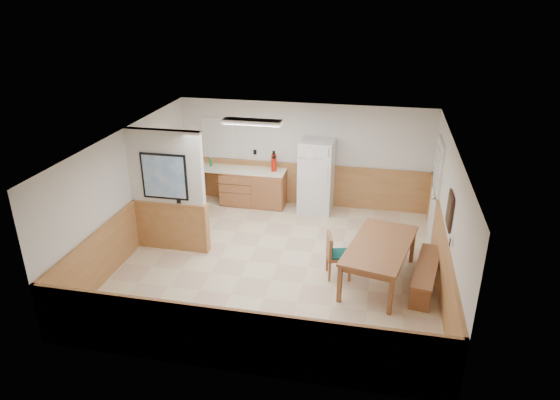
% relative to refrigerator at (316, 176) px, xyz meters
% --- Properties ---
extents(ground, '(6.00, 6.00, 0.00)m').
position_rel_refrigerator_xyz_m(ground, '(-0.36, -2.63, -0.87)').
color(ground, beige).
rests_on(ground, ground).
extents(ceiling, '(6.00, 6.00, 0.02)m').
position_rel_refrigerator_xyz_m(ceiling, '(-0.36, -2.63, 1.63)').
color(ceiling, silver).
rests_on(ceiling, back_wall).
extents(back_wall, '(6.00, 0.02, 2.50)m').
position_rel_refrigerator_xyz_m(back_wall, '(-0.36, 0.37, 0.38)').
color(back_wall, silver).
rests_on(back_wall, ground).
extents(right_wall, '(0.02, 6.00, 2.50)m').
position_rel_refrigerator_xyz_m(right_wall, '(2.64, -2.63, 0.38)').
color(right_wall, silver).
rests_on(right_wall, ground).
extents(left_wall, '(0.02, 6.00, 2.50)m').
position_rel_refrigerator_xyz_m(left_wall, '(-3.36, -2.63, 0.38)').
color(left_wall, silver).
rests_on(left_wall, ground).
extents(wainscot_back, '(6.00, 0.04, 1.00)m').
position_rel_refrigerator_xyz_m(wainscot_back, '(-0.36, 0.35, -0.37)').
color(wainscot_back, '#B47B48').
rests_on(wainscot_back, ground).
extents(wainscot_right, '(0.04, 6.00, 1.00)m').
position_rel_refrigerator_xyz_m(wainscot_right, '(2.62, -2.63, -0.37)').
color(wainscot_right, '#B47B48').
rests_on(wainscot_right, ground).
extents(wainscot_left, '(0.04, 6.00, 1.00)m').
position_rel_refrigerator_xyz_m(wainscot_left, '(-3.34, -2.63, -0.37)').
color(wainscot_left, '#B47B48').
rests_on(wainscot_left, ground).
extents(partition_wall, '(1.50, 0.20, 2.50)m').
position_rel_refrigerator_xyz_m(partition_wall, '(-2.61, -2.43, 0.36)').
color(partition_wall, silver).
rests_on(partition_wall, ground).
extents(kitchen_counter, '(2.20, 0.61, 1.00)m').
position_rel_refrigerator_xyz_m(kitchen_counter, '(-1.57, 0.05, -0.41)').
color(kitchen_counter, brown).
rests_on(kitchen_counter, ground).
extents(exterior_door, '(0.07, 1.02, 2.15)m').
position_rel_refrigerator_xyz_m(exterior_door, '(2.60, -0.73, 0.18)').
color(exterior_door, white).
rests_on(exterior_door, ground).
extents(kitchen_window, '(0.80, 0.04, 1.00)m').
position_rel_refrigerator_xyz_m(kitchen_window, '(-2.46, 0.35, 0.68)').
color(kitchen_window, white).
rests_on(kitchen_window, back_wall).
extents(wall_painting, '(0.04, 0.50, 0.60)m').
position_rel_refrigerator_xyz_m(wall_painting, '(2.61, -2.93, 0.68)').
color(wall_painting, '#311D13').
rests_on(wall_painting, right_wall).
extents(fluorescent_fixture, '(1.20, 0.30, 0.09)m').
position_rel_refrigerator_xyz_m(fluorescent_fixture, '(-1.16, -1.33, 1.58)').
color(fluorescent_fixture, white).
rests_on(fluorescent_fixture, ceiling).
extents(refrigerator, '(0.80, 0.74, 1.74)m').
position_rel_refrigerator_xyz_m(refrigerator, '(0.00, 0.00, 0.00)').
color(refrigerator, silver).
rests_on(refrigerator, ground).
extents(dining_table, '(1.40, 2.14, 0.75)m').
position_rel_refrigerator_xyz_m(dining_table, '(1.54, -2.83, -0.21)').
color(dining_table, '#925735').
rests_on(dining_table, ground).
extents(dining_bench, '(0.64, 1.66, 0.45)m').
position_rel_refrigerator_xyz_m(dining_bench, '(2.37, -2.87, -0.52)').
color(dining_bench, '#925735').
rests_on(dining_bench, ground).
extents(dining_chair, '(0.66, 0.52, 0.85)m').
position_rel_refrigerator_xyz_m(dining_chair, '(0.73, -2.83, -0.37)').
color(dining_chair, '#925735').
rests_on(dining_chair, ground).
extents(fire_extinguisher, '(0.16, 0.16, 0.50)m').
position_rel_refrigerator_xyz_m(fire_extinguisher, '(-1.03, 0.08, 0.25)').
color(fire_extinguisher, '#B61A09').
rests_on(fire_extinguisher, kitchen_counter).
extents(soap_bottle, '(0.07, 0.07, 0.20)m').
position_rel_refrigerator_xyz_m(soap_bottle, '(-2.61, 0.10, 0.13)').
color(soap_bottle, '#177F31').
rests_on(soap_bottle, kitchen_counter).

